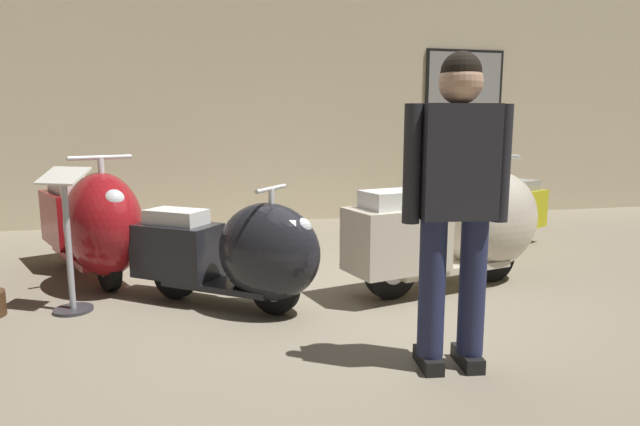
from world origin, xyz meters
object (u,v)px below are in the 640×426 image
visitor_0 (456,192)px  scooter_0 (94,224)px  scooter_2 (463,227)px  scooter_3 (489,211)px  scooter_1 (239,253)px  info_stanchion (69,253)px

visitor_0 → scooter_0: bearing=51.4°
scooter_0 → scooter_2: (3.10, -0.87, 0.00)m
scooter_0 → scooter_2: scooter_2 is taller
scooter_2 → scooter_3: size_ratio=1.19×
scooter_0 → scooter_1: 1.58m
scooter_1 → scooter_3: bearing=60.8°
scooter_2 → scooter_3: (0.91, 1.15, -0.07)m
scooter_0 → visitor_0: visitor_0 is taller
scooter_2 → visitor_0: (-0.82, -1.44, 0.50)m
scooter_1 → visitor_0: bearing=-13.7°
visitor_0 → info_stanchion: bearing=64.0°
scooter_1 → scooter_0: bearing=175.4°
scooter_0 → scooter_3: size_ratio=1.17×
scooter_1 → info_stanchion: bearing=-153.4°
scooter_3 → info_stanchion: bearing=-12.1°
visitor_0 → info_stanchion: size_ratio=1.63×
scooter_3 → scooter_2: bearing=24.1°
scooter_0 → info_stanchion: scooter_0 is taller
info_stanchion → visitor_0: bearing=-32.7°
scooter_1 → visitor_0: visitor_0 is taller
scooter_0 → visitor_0: 3.29m
scooter_1 → visitor_0: size_ratio=0.86×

